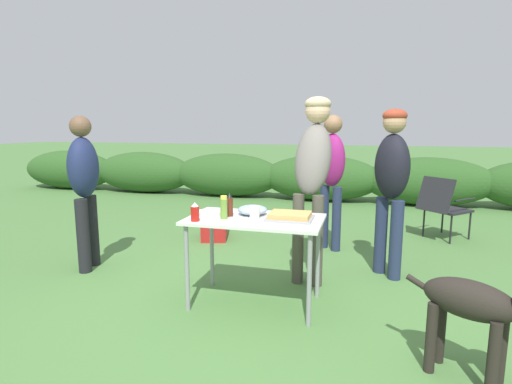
{
  "coord_description": "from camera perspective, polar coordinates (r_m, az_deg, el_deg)",
  "views": [
    {
      "loc": [
        0.85,
        -3.06,
        1.48
      ],
      "look_at": [
        -0.1,
        0.38,
        0.89
      ],
      "focal_mm": 28.0,
      "sensor_mm": 36.0,
      "label": 1
    }
  ],
  "objects": [
    {
      "name": "standing_person_in_navy_coat",
      "position": [
        4.82,
        10.77,
        3.21
      ],
      "size": [
        0.42,
        0.39,
        1.61
      ],
      "rotation": [
        0.0,
        0.0,
        -0.59
      ],
      "color": "#232D4C",
      "rests_on": "ground"
    },
    {
      "name": "standing_person_with_beanie",
      "position": [
        4.43,
        -23.35,
        1.62
      ],
      "size": [
        0.37,
        0.45,
        1.59
      ],
      "rotation": [
        0.0,
        0.0,
        1.82
      ],
      "color": "black",
      "rests_on": "ground"
    },
    {
      "name": "paper_cup_stack",
      "position": [
        3.19,
        -0.2,
        -3.02
      ],
      "size": [
        0.08,
        0.08,
        0.11
      ],
      "primitive_type": "cylinder",
      "color": "white",
      "rests_on": "folding_table"
    },
    {
      "name": "standing_person_in_red_jacket",
      "position": [
        3.78,
        8.15,
        4.03
      ],
      "size": [
        0.4,
        0.53,
        1.76
      ],
      "rotation": [
        0.0,
        0.0,
        -0.14
      ],
      "color": "#4C473D",
      "rests_on": "ground"
    },
    {
      "name": "ketchup_bottle",
      "position": [
        3.18,
        -8.71,
        -2.86
      ],
      "size": [
        0.07,
        0.07,
        0.15
      ],
      "color": "red",
      "rests_on": "folding_table"
    },
    {
      "name": "cooler_box",
      "position": [
        5.37,
        -5.91,
        -4.82
      ],
      "size": [
        0.44,
        0.55,
        0.34
      ],
      "rotation": [
        0.0,
        0.0,
        4.98
      ],
      "color": "#B21E1E",
      "rests_on": "ground"
    },
    {
      "name": "plate_stack",
      "position": [
        3.39,
        -6.54,
        -2.99
      ],
      "size": [
        0.23,
        0.23,
        0.03
      ],
      "primitive_type": "cylinder",
      "color": "white",
      "rests_on": "folding_table"
    },
    {
      "name": "ground_plane",
      "position": [
        3.51,
        -0.15,
        -15.59
      ],
      "size": [
        60.0,
        60.0,
        0.0
      ],
      "primitive_type": "plane",
      "color": "#4C7A3D"
    },
    {
      "name": "shrub_hedge",
      "position": [
        8.14,
        9.23,
        1.99
      ],
      "size": [
        14.4,
        0.9,
        0.92
      ],
      "color": "#2D5623",
      "rests_on": "ground"
    },
    {
      "name": "camp_chair_green_behind_table",
      "position": [
        5.78,
        25.13,
        -1.64
      ],
      "size": [
        0.74,
        0.74,
        0.83
      ],
      "rotation": [
        0.0,
        0.0,
        -0.78
      ],
      "color": "#232328",
      "rests_on": "ground"
    },
    {
      "name": "mixing_bowl",
      "position": [
        3.38,
        -0.5,
        -2.57
      ],
      "size": [
        0.25,
        0.25,
        0.08
      ],
      "primitive_type": "ellipsoid",
      "color": "#99B2CC",
      "rests_on": "folding_table"
    },
    {
      "name": "dog",
      "position": [
        2.67,
        29.07,
        -14.25
      ],
      "size": [
        0.74,
        0.48,
        0.66
      ],
      "rotation": [
        0.0,
        0.0,
        -2.09
      ],
      "color": "#28231E",
      "rests_on": "ground"
    },
    {
      "name": "food_tray",
      "position": [
        3.21,
        4.87,
        -3.49
      ],
      "size": [
        0.36,
        0.3,
        0.06
      ],
      "color": "#9E9EA3",
      "rests_on": "folding_table"
    },
    {
      "name": "standing_person_in_olive_jacket",
      "position": [
        4.07,
        18.81,
        2.26
      ],
      "size": [
        0.46,
        0.47,
        1.64
      ],
      "rotation": [
        0.0,
        0.0,
        -0.87
      ],
      "color": "#232D4C",
      "rests_on": "ground"
    },
    {
      "name": "bbq_sauce_bottle",
      "position": [
        3.32,
        -3.8,
        -1.87
      ],
      "size": [
        0.06,
        0.06,
        0.2
      ],
      "color": "#562314",
      "rests_on": "folding_table"
    },
    {
      "name": "relish_jar",
      "position": [
        3.23,
        -4.62,
        -2.23
      ],
      "size": [
        0.06,
        0.06,
        0.19
      ],
      "color": "olive",
      "rests_on": "folding_table"
    },
    {
      "name": "folding_table",
      "position": [
        3.28,
        -0.15,
        -5.03
      ],
      "size": [
        1.1,
        0.64,
        0.74
      ],
      "color": "silver",
      "rests_on": "ground"
    }
  ]
}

